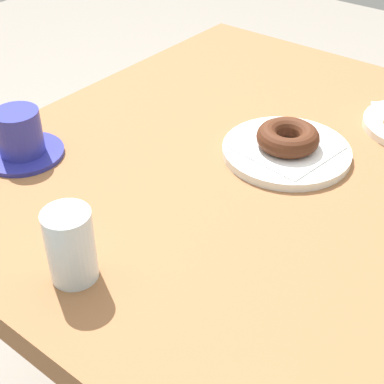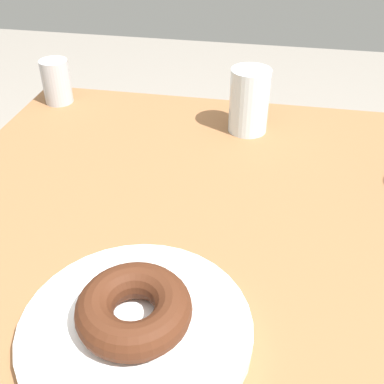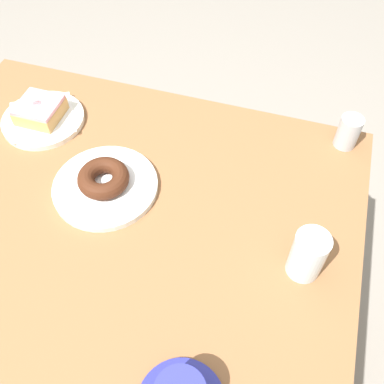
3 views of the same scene
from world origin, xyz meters
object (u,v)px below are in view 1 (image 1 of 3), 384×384
(donut_chocolate_ring, at_px, (288,137))
(water_glass, at_px, (68,244))
(coffee_cup, at_px, (20,137))
(plate_chocolate_ring, at_px, (286,151))

(donut_chocolate_ring, distance_m, water_glass, 0.44)
(donut_chocolate_ring, height_order, coffee_cup, coffee_cup)
(donut_chocolate_ring, bearing_deg, water_glass, -9.37)
(plate_chocolate_ring, xyz_separation_m, donut_chocolate_ring, (0.00, 0.00, 0.03))
(coffee_cup, bearing_deg, donut_chocolate_ring, 128.57)
(donut_chocolate_ring, bearing_deg, plate_chocolate_ring, 0.00)
(plate_chocolate_ring, height_order, coffee_cup, coffee_cup)
(water_glass, bearing_deg, plate_chocolate_ring, 170.63)
(plate_chocolate_ring, xyz_separation_m, water_glass, (0.43, -0.07, 0.05))
(plate_chocolate_ring, height_order, water_glass, water_glass)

